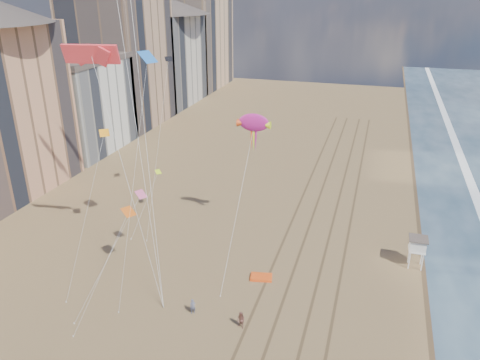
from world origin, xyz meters
name	(u,v)px	position (x,y,z in m)	size (l,w,h in m)	color
wet_sand	(454,229)	(19.00, 40.00, 0.00)	(260.00, 260.00, 0.00)	#42301E
tracks	(313,249)	(2.55, 30.00, 0.01)	(7.68, 120.00, 0.01)	brown
buildings	(105,66)	(-45.73, 65.59, 13.55)	(34.72, 131.35, 29.00)	#C6B284
lifeguard_stand	(418,245)	(13.80, 29.60, 2.76)	(1.99, 1.99, 3.59)	silver
grounded_kite	(261,277)	(-1.83, 22.49, 0.13)	(2.28, 1.45, 0.26)	#FF5115
show_kite	(254,123)	(-5.24, 31.26, 14.37)	(3.96, 6.97, 18.78)	#AC1A7A
kite_flyer_a	(193,306)	(-6.60, 15.10, 0.77)	(0.56, 0.37, 1.55)	#56586E
kite_flyer_b	(241,320)	(-1.64, 14.46, 0.84)	(0.81, 0.63, 1.67)	brown
small_kites	(139,133)	(-15.53, 23.62, 14.49)	(8.52, 15.76, 16.96)	#D85485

